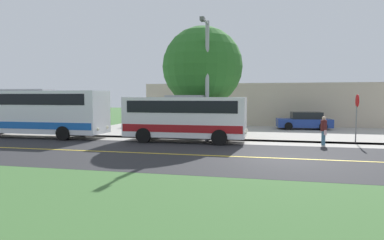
% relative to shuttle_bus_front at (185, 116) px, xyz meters
% --- Properties ---
extents(ground_plane, '(120.00, 120.00, 0.00)m').
position_rel_shuttle_bus_front_xyz_m(ground_plane, '(4.47, 5.46, -1.56)').
color(ground_plane, '#3D6633').
extents(road_surface, '(8.00, 100.00, 0.01)m').
position_rel_shuttle_bus_front_xyz_m(road_surface, '(4.47, 5.46, -1.56)').
color(road_surface, '#28282B').
rests_on(road_surface, ground).
extents(sidewalk, '(2.40, 100.00, 0.01)m').
position_rel_shuttle_bus_front_xyz_m(sidewalk, '(-0.73, 5.46, -1.56)').
color(sidewalk, '#9E9991').
rests_on(sidewalk, ground).
extents(parking_lot_surface, '(14.00, 36.00, 0.01)m').
position_rel_shuttle_bus_front_xyz_m(parking_lot_surface, '(-7.93, 8.46, -1.56)').
color(parking_lot_surface, '#9E9991').
rests_on(parking_lot_surface, ground).
extents(road_centre_line, '(0.16, 100.00, 0.00)m').
position_rel_shuttle_bus_front_xyz_m(road_centre_line, '(4.47, 5.46, -1.55)').
color(road_centre_line, gold).
rests_on(road_centre_line, ground).
extents(shuttle_bus_front, '(2.59, 7.40, 2.83)m').
position_rel_shuttle_bus_front_xyz_m(shuttle_bus_front, '(0.00, 0.00, 0.00)').
color(shuttle_bus_front, white).
rests_on(shuttle_bus_front, ground).
extents(transit_bus_rear, '(2.64, 10.94, 3.24)m').
position_rel_shuttle_bus_front_xyz_m(transit_bus_rear, '(-0.03, -10.93, 0.22)').
color(transit_bus_rear, white).
rests_on(transit_bus_rear, ground).
extents(pedestrian_with_bags, '(0.72, 0.34, 1.64)m').
position_rel_shuttle_bus_front_xyz_m(pedestrian_with_bags, '(-0.30, 8.01, -0.68)').
color(pedestrian_with_bags, '#335972').
rests_on(pedestrian_with_bags, ground).
extents(stop_sign, '(0.76, 0.07, 2.88)m').
position_rel_shuttle_bus_front_xyz_m(stop_sign, '(-1.63, 10.04, 0.40)').
color(stop_sign, slate).
rests_on(stop_sign, ground).
extents(street_light_pole, '(1.97, 0.24, 7.31)m').
position_rel_shuttle_bus_front_xyz_m(street_light_pole, '(-0.40, 1.26, 2.50)').
color(street_light_pole, '#9E9EA3').
rests_on(street_light_pole, ground).
extents(parked_car_near, '(2.29, 4.53, 1.45)m').
position_rel_shuttle_bus_front_xyz_m(parked_car_near, '(-9.58, 7.99, -0.87)').
color(parked_car_near, navy).
rests_on(parked_car_near, ground).
extents(tree_curbside, '(5.46, 5.46, 7.51)m').
position_rel_shuttle_bus_front_xyz_m(tree_curbside, '(-2.93, 0.52, 3.21)').
color(tree_curbside, '#4C3826').
rests_on(tree_curbside, ground).
extents(commercial_building, '(10.00, 22.44, 3.99)m').
position_rel_shuttle_bus_front_xyz_m(commercial_building, '(-16.93, 4.33, 0.43)').
color(commercial_building, '#B7A893').
rests_on(commercial_building, ground).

